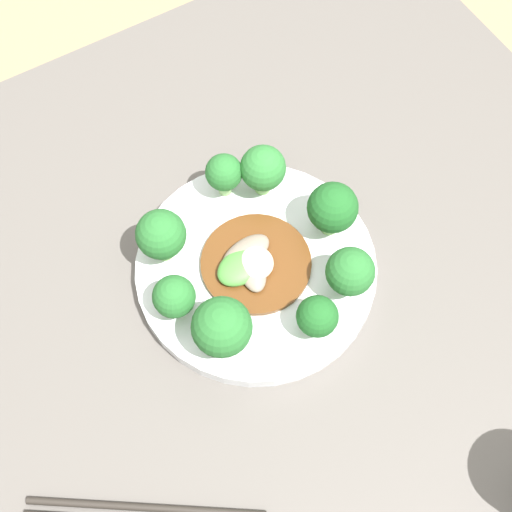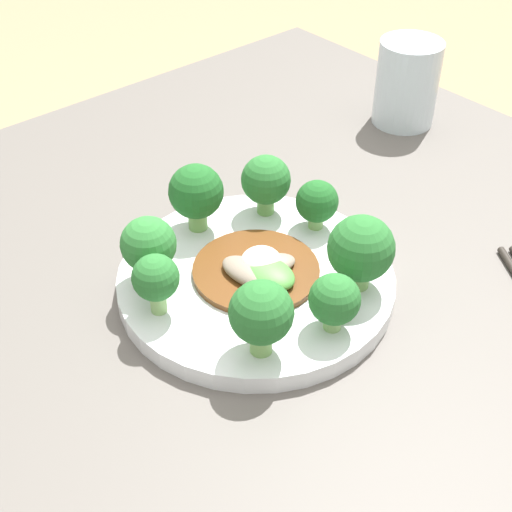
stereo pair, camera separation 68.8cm
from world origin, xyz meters
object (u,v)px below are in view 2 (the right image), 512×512
broccoli_southeast (261,314)px  broccoli_east (334,300)px  broccoli_northwest (266,181)px  broccoli_northeast (361,249)px  broccoli_north (317,202)px  broccoli_west (196,193)px  drinking_glass (407,83)px  broccoli_south (156,279)px  stirfry_center (259,269)px  plate (256,280)px  broccoli_southwest (149,245)px

broccoli_southeast → broccoli_east: 0.07m
broccoli_northwest → broccoli_northeast: 0.14m
broccoli_southeast → broccoli_north: bearing=121.0°
broccoli_southeast → broccoli_west: broccoli_west is taller
broccoli_northeast → drinking_glass: 0.35m
broccoli_west → broccoli_east: bearing=0.0°
broccoli_southeast → broccoli_northwest: bearing=137.4°
broccoli_northwest → broccoli_north: broccoli_northwest is taller
broccoli_south → stirfry_center: bearing=76.9°
stirfry_center → drinking_glass: size_ratio=1.11×
broccoli_south → broccoli_north: 0.19m
broccoli_south → broccoli_southeast: broccoli_southeast is taller
plate → broccoli_southwest: size_ratio=3.87×
drinking_glass → plate: bearing=-71.0°
broccoli_north → broccoli_east: bearing=-38.9°
broccoli_southwest → broccoli_east: bearing=28.0°
plate → broccoli_south: bearing=-100.1°
broccoli_east → drinking_glass: drinking_glass is taller
stirfry_center → broccoli_south: bearing=-103.1°
plate → stirfry_center: stirfry_center is taller
broccoli_northeast → broccoli_east: bearing=-67.4°
broccoli_east → stirfry_center: (-0.09, -0.00, -0.02)m
plate → broccoli_east: bearing=1.4°
broccoli_east → broccoli_north: (-0.11, 0.09, -0.00)m
drinking_glass → broccoli_southeast: bearing=-64.5°
broccoli_south → broccoli_west: bearing=126.8°
broccoli_east → stirfry_center: size_ratio=0.46×
plate → broccoli_southeast: 0.11m
broccoli_east → broccoli_northwest: size_ratio=0.84×
broccoli_east → broccoli_northeast: bearing=112.6°
broccoli_west → broccoli_northwest: (0.02, 0.07, -0.00)m
broccoli_south → broccoli_west: 0.12m
stirfry_center → drinking_glass: (-0.13, 0.35, 0.03)m
broccoli_south → drinking_glass: bearing=103.1°
broccoli_southwest → stirfry_center: bearing=52.1°
broccoli_west → broccoli_northeast: size_ratio=0.97×
broccoli_east → stirfry_center: broccoli_east is taller
broccoli_west → drinking_glass: size_ratio=0.66×
broccoli_southeast → drinking_glass: size_ratio=0.65×
broccoli_northwest → broccoli_southwest: bearing=-85.3°
broccoli_southeast → broccoli_north: (-0.09, 0.15, -0.01)m
broccoli_south → drinking_glass: size_ratio=0.55×
broccoli_southwest → stirfry_center: broccoli_southwest is taller
broccoli_south → broccoli_northwest: (-0.05, 0.17, 0.00)m
broccoli_west → stirfry_center: (0.10, -0.00, -0.03)m
broccoli_southeast → broccoli_south: bearing=-159.1°
plate → broccoli_north: bearing=99.4°
broccoli_southwest → broccoli_east: 0.17m
stirfry_center → broccoli_west: bearing=178.2°
plate → broccoli_northeast: (0.07, 0.06, 0.05)m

